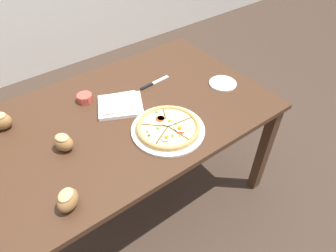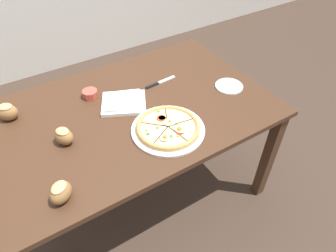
% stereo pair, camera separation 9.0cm
% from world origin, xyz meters
% --- Properties ---
extents(ground_plane, '(12.00, 12.00, 0.00)m').
position_xyz_m(ground_plane, '(0.00, 0.00, 0.00)').
color(ground_plane, '#3D2D23').
extents(dining_table, '(1.50, 0.97, 0.74)m').
position_xyz_m(dining_table, '(0.00, 0.00, 0.65)').
color(dining_table, '#422819').
rests_on(dining_table, ground_plane).
extents(pizza, '(0.36, 0.36, 0.05)m').
position_xyz_m(pizza, '(0.09, -0.24, 0.76)').
color(pizza, white).
rests_on(pizza, dining_table).
extents(ramekin_bowl, '(0.09, 0.09, 0.04)m').
position_xyz_m(ramekin_bowl, '(-0.14, 0.22, 0.76)').
color(ramekin_bowl, '#C64C3D').
rests_on(ramekin_bowl, dining_table).
extents(napkin_folded, '(0.30, 0.28, 0.04)m').
position_xyz_m(napkin_folded, '(-0.01, 0.06, 0.76)').
color(napkin_folded, white).
rests_on(napkin_folded, dining_table).
extents(bread_piece_near, '(0.12, 0.12, 0.09)m').
position_xyz_m(bread_piece_near, '(-0.47, -0.36, 0.79)').
color(bread_piece_near, olive).
rests_on(bread_piece_near, dining_table).
extents(bread_piece_mid, '(0.13, 0.12, 0.09)m').
position_xyz_m(bread_piece_mid, '(-0.56, 0.26, 0.79)').
color(bread_piece_mid, olive).
rests_on(bread_piece_mid, dining_table).
extents(bread_piece_far, '(0.11, 0.12, 0.09)m').
position_xyz_m(bread_piece_far, '(-0.37, -0.06, 0.78)').
color(bread_piece_far, olive).
rests_on(bread_piece_far, dining_table).
extents(knife_main, '(0.21, 0.03, 0.01)m').
position_xyz_m(knife_main, '(0.26, 0.13, 0.74)').
color(knife_main, silver).
rests_on(knife_main, dining_table).
extents(side_saucer, '(0.16, 0.16, 0.01)m').
position_xyz_m(side_saucer, '(0.58, -0.12, 0.74)').
color(side_saucer, white).
rests_on(side_saucer, dining_table).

